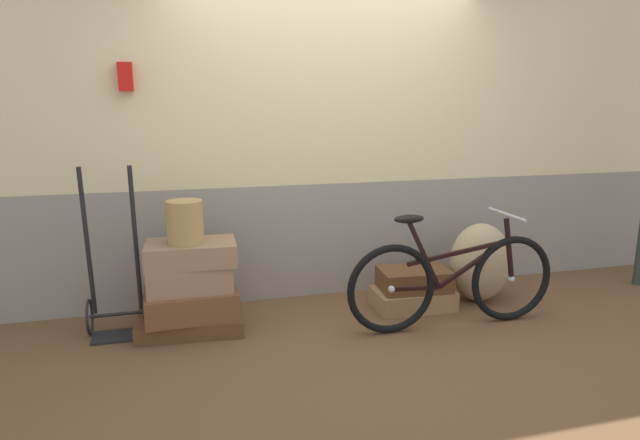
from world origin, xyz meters
The scene contains 12 objects.
ground centered at (0.00, 0.00, -0.03)m, with size 10.22×5.20×0.06m, color brown.
station_building centered at (0.01, 0.85, 1.46)m, with size 8.22×0.74×2.95m.
suitcase_0 centered at (-1.15, 0.25, 0.06)m, with size 0.74×0.41×0.12m, color brown.
suitcase_1 centered at (-1.14, 0.24, 0.21)m, with size 0.64×0.40×0.19m, color brown.
suitcase_2 centered at (-1.14, 0.28, 0.41)m, with size 0.58×0.38×0.19m, color #937051.
suitcase_3 centered at (-1.12, 0.27, 0.58)m, with size 0.62×0.38×0.16m, color #937051.
suitcase_4 centered at (0.58, 0.26, 0.08)m, with size 0.62×0.38×0.15m, color #9E754C.
suitcase_5 centered at (0.59, 0.26, 0.24)m, with size 0.55×0.35×0.17m, color brown.
wicker_basket centered at (-1.15, 0.25, 0.81)m, with size 0.25×0.25×0.30m, color #A8844C.
luggage_trolley centered at (-1.66, 0.37, 0.29)m, with size 0.40×0.35×1.20m.
burlap_sack centered at (1.18, 0.27, 0.33)m, with size 0.51×0.43×0.65m, color tan.
bicycle centered at (0.70, -0.15, 0.35)m, with size 1.61×0.46×0.86m.
Camera 1 is at (-1.21, -3.51, 1.62)m, focal length 30.41 mm.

